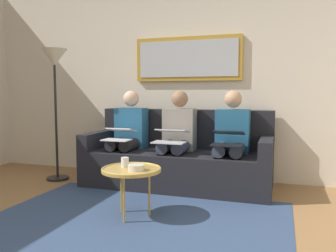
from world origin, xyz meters
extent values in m
cube|color=beige|center=(0.00, -2.60, 1.30)|extent=(6.00, 0.12, 2.60)
cube|color=#33476B|center=(0.00, -0.85, 0.00)|extent=(2.60, 1.80, 0.01)
cube|color=black|center=(0.00, -2.05, 0.21)|extent=(2.20, 0.90, 0.42)
cube|color=black|center=(0.00, -2.40, 0.66)|extent=(2.20, 0.20, 0.48)
cube|color=black|center=(-1.03, -2.05, 0.52)|extent=(0.14, 0.90, 0.20)
cube|color=black|center=(1.03, -2.05, 0.52)|extent=(0.14, 0.90, 0.20)
cube|color=#B7892D|center=(0.00, -2.51, 1.55)|extent=(1.40, 0.04, 0.56)
cube|color=#B2B7BC|center=(0.00, -2.48, 1.55)|extent=(1.30, 0.01, 0.46)
cylinder|color=tan|center=(0.08, -0.90, 0.43)|extent=(0.53, 0.53, 0.03)
torus|color=tan|center=(0.08, -0.90, 0.44)|extent=(0.53, 0.53, 0.02)
cylinder|color=#B28E42|center=(0.08, -0.74, 0.21)|extent=(0.02, 0.02, 0.41)
cylinder|color=#B28E42|center=(-0.06, -0.98, 0.21)|extent=(0.02, 0.02, 0.41)
cylinder|color=#B28E42|center=(0.22, -0.98, 0.21)|extent=(0.02, 0.02, 0.41)
cylinder|color=silver|center=(0.16, -0.94, 0.48)|extent=(0.07, 0.07, 0.09)
cylinder|color=beige|center=(0.01, -0.85, 0.46)|extent=(0.14, 0.14, 0.05)
cube|color=#235B84|center=(-0.64, -2.15, 0.67)|extent=(0.38, 0.22, 0.50)
sphere|color=tan|center=(-0.64, -2.15, 1.04)|extent=(0.20, 0.20, 0.20)
cylinder|color=#384256|center=(-0.73, -1.94, 0.49)|extent=(0.14, 0.42, 0.14)
cylinder|color=#384256|center=(-0.55, -1.94, 0.49)|extent=(0.14, 0.42, 0.14)
cylinder|color=#384256|center=(-0.73, -1.73, 0.21)|extent=(0.11, 0.11, 0.42)
cylinder|color=#384256|center=(-0.55, -1.73, 0.21)|extent=(0.11, 0.11, 0.42)
cube|color=black|center=(-0.64, -1.73, 0.57)|extent=(0.33, 0.23, 0.01)
cube|color=black|center=(-0.64, -1.87, 0.68)|extent=(0.33, 0.22, 0.06)
cube|color=#A5C6EA|center=(-0.64, -1.86, 0.69)|extent=(0.29, 0.19, 0.05)
cube|color=gray|center=(0.00, -2.15, 0.67)|extent=(0.38, 0.22, 0.50)
sphere|color=#997051|center=(0.00, -2.15, 1.04)|extent=(0.20, 0.20, 0.20)
cylinder|color=#384256|center=(-0.09, -1.94, 0.49)|extent=(0.14, 0.42, 0.14)
cylinder|color=#384256|center=(0.09, -1.94, 0.49)|extent=(0.14, 0.42, 0.14)
cylinder|color=#384256|center=(-0.09, -1.73, 0.21)|extent=(0.11, 0.11, 0.42)
cylinder|color=#384256|center=(0.09, -1.73, 0.21)|extent=(0.11, 0.11, 0.42)
cube|color=silver|center=(0.00, -1.73, 0.57)|extent=(0.36, 0.22, 0.01)
cube|color=silver|center=(0.00, -1.86, 0.68)|extent=(0.36, 0.22, 0.05)
cube|color=#A5C6EA|center=(0.00, -1.86, 0.69)|extent=(0.32, 0.19, 0.04)
cube|color=#235B84|center=(0.64, -2.15, 0.67)|extent=(0.38, 0.22, 0.50)
sphere|color=beige|center=(0.64, -2.15, 1.04)|extent=(0.20, 0.20, 0.20)
cylinder|color=#232328|center=(0.55, -1.94, 0.49)|extent=(0.14, 0.42, 0.14)
cylinder|color=#232328|center=(0.73, -1.94, 0.49)|extent=(0.14, 0.42, 0.14)
cylinder|color=#232328|center=(0.55, -1.73, 0.21)|extent=(0.11, 0.11, 0.42)
cylinder|color=#232328|center=(0.73, -1.73, 0.21)|extent=(0.11, 0.11, 0.42)
cube|color=white|center=(0.64, -1.73, 0.57)|extent=(0.32, 0.20, 0.01)
cube|color=white|center=(0.64, -1.86, 0.67)|extent=(0.32, 0.20, 0.06)
cube|color=#A5C6EA|center=(0.64, -1.85, 0.68)|extent=(0.29, 0.18, 0.05)
cylinder|color=black|center=(1.55, -1.85, 0.01)|extent=(0.28, 0.28, 0.03)
cylinder|color=black|center=(1.55, -1.85, 0.75)|extent=(0.03, 0.03, 1.50)
cone|color=beige|center=(1.55, -1.85, 1.55)|extent=(0.32, 0.32, 0.22)
camera|label=1|loc=(-1.18, 1.87, 1.10)|focal=37.03mm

